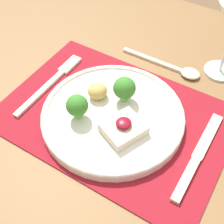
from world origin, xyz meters
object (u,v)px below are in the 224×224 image
object	(u,v)px
fork	(54,80)
spoon	(177,69)
knife	(195,160)
dinner_plate	(112,114)

from	to	relation	value
fork	spoon	size ratio (longest dim) A/B	1.09
knife	spoon	distance (m)	0.25
knife	spoon	bearing A→B (deg)	120.51
knife	spoon	size ratio (longest dim) A/B	1.09
spoon	dinner_plate	bearing A→B (deg)	-102.02
fork	spoon	xyz separation A→B (m)	(0.22, 0.18, -0.00)
dinner_plate	knife	xyz separation A→B (m)	(0.18, -0.01, -0.01)
fork	knife	distance (m)	0.35
fork	knife	xyz separation A→B (m)	(0.35, -0.03, 0.00)
dinner_plate	spoon	bearing A→B (deg)	75.32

